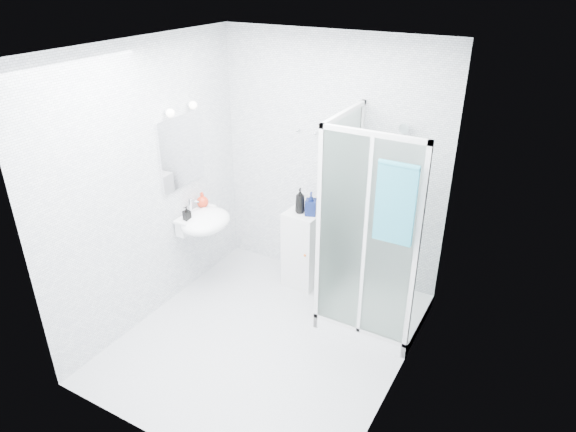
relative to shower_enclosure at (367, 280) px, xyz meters
The scene contains 12 objects.
room 1.33m from the shower_enclosure, 131.13° to the right, with size 2.40×2.60×2.60m.
shower_enclosure is the anchor object (origin of this frame).
wall_basin 1.72m from the shower_enclosure, 169.19° to the right, with size 0.46×0.56×0.35m.
mirror 2.16m from the shower_enclosure, behind, with size 0.02×0.60×0.70m, color white.
vanity_lights 2.35m from the shower_enclosure, behind, with size 0.10×0.40×0.08m.
wall_hooks 1.57m from the shower_enclosure, 151.98° to the left, with size 0.23×0.06×0.03m.
storage_cabinet 0.86m from the shower_enclosure, 162.10° to the left, with size 0.37×0.39×0.85m.
hand_towel 1.17m from the shower_enclosure, 51.75° to the right, with size 0.32×0.05×0.67m.
shampoo_bottle_a 1.03m from the shower_enclosure, 164.28° to the left, with size 0.10×0.10×0.26m, color black.
shampoo_bottle_b 0.93m from the shower_enclosure, 161.24° to the left, with size 0.11×0.11×0.24m, color #0B1745.
soap_dispenser_orange 1.85m from the shower_enclosure, behind, with size 0.12×0.12×0.16m, color red.
soap_dispenser_black 1.85m from the shower_enclosure, 164.57° to the right, with size 0.06×0.07×0.14m, color black.
Camera 1 is at (2.02, -3.13, 3.14)m, focal length 32.00 mm.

